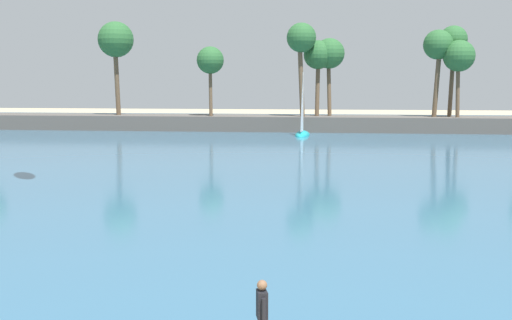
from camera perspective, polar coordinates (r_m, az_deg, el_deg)
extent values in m
cube|color=#33607F|center=(62.74, 4.76, 1.96)|extent=(220.00, 100.60, 0.06)
cube|color=#514C47|center=(72.94, 5.06, 3.36)|extent=(114.43, 6.00, 1.80)
cylinder|color=brown|center=(73.12, 5.69, 6.85)|extent=(0.57, 0.84, 7.11)
sphere|color=#285B2D|center=(73.20, 5.73, 9.62)|extent=(3.35, 3.35, 3.35)
cylinder|color=brown|center=(74.58, 17.58, 7.18)|extent=(0.68, 0.68, 8.73)
sphere|color=#285B2D|center=(74.74, 17.71, 10.52)|extent=(3.15, 3.15, 3.15)
cylinder|color=brown|center=(73.06, 18.09, 6.43)|extent=(0.63, 0.55, 6.83)
sphere|color=#285B2D|center=(73.12, 18.19, 9.10)|extent=(3.51, 3.51, 3.51)
cylinder|color=brown|center=(73.21, 16.32, 6.99)|extent=(0.84, 0.93, 8.13)
sphere|color=#285B2D|center=(73.34, 16.43, 10.16)|extent=(3.33, 3.33, 3.33)
cylinder|color=brown|center=(76.56, -12.70, 7.42)|extent=(0.60, 1.07, 8.99)
sphere|color=#285B2D|center=(76.73, -12.79, 10.78)|extent=(4.23, 4.23, 4.23)
cylinder|color=brown|center=(71.31, 4.17, 7.60)|extent=(0.94, 0.66, 8.95)
sphere|color=#285B2D|center=(71.49, 4.20, 11.18)|extent=(3.34, 3.34, 3.34)
cylinder|color=brown|center=(73.58, 6.74, 6.90)|extent=(0.71, 0.84, 7.28)
sphere|color=#285B2D|center=(73.66, 6.78, 9.72)|extent=(3.53, 3.53, 3.53)
cylinder|color=brown|center=(72.62, -4.21, 6.61)|extent=(0.49, 0.63, 6.47)
sphere|color=#285B2D|center=(72.66, -4.23, 9.16)|extent=(3.15, 3.15, 3.15)
cube|color=black|center=(12.88, 0.56, -13.17)|extent=(0.28, 0.38, 0.58)
sphere|color=brown|center=(12.75, 0.56, -11.44)|extent=(0.21, 0.21, 0.21)
cylinder|color=black|center=(12.68, 0.72, -13.70)|extent=(0.09, 0.09, 0.50)
cylinder|color=black|center=(13.11, 0.40, -12.99)|extent=(0.09, 0.09, 0.50)
ellipsoid|color=teal|center=(66.39, 4.29, 2.27)|extent=(1.75, 5.05, 1.00)
cylinder|color=gray|center=(66.43, 4.34, 5.39)|extent=(0.15, 0.15, 6.22)
pyramid|color=silver|center=(65.61, 4.27, 4.96)|extent=(0.27, 2.24, 5.29)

